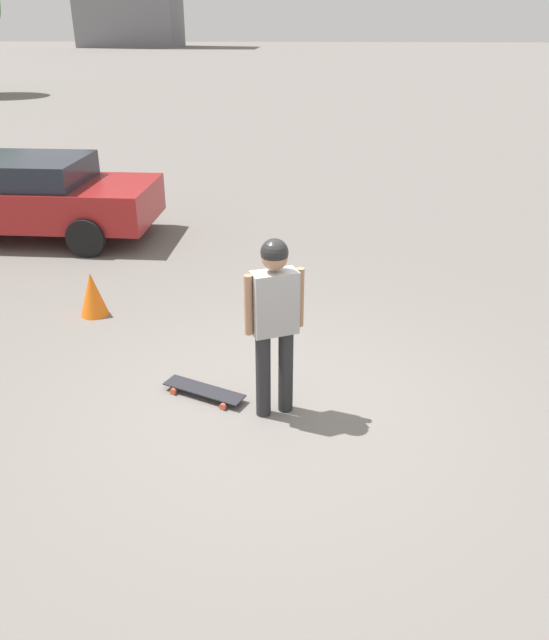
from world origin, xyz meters
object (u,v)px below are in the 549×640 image
at_px(skateboard, 204,390).
at_px(traffic_cone, 92,294).
at_px(person, 274,313).
at_px(car_parked_near, 23,196).

bearing_deg(skateboard, traffic_cone, -22.85).
distance_m(person, traffic_cone, 3.22).
xyz_separation_m(person, car_parked_near, (-4.52, 5.06, -0.33)).
bearing_deg(skateboard, car_parked_near, -27.74).
relative_size(car_parked_near, traffic_cone, 7.92).
relative_size(person, car_parked_near, 0.38).
xyz_separation_m(person, skateboard, (-0.71, 0.23, -0.97)).
xyz_separation_m(person, traffic_cone, (-2.39, 2.02, -0.75)).
distance_m(skateboard, car_parked_near, 6.19).
bearing_deg(traffic_cone, person, -40.17).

